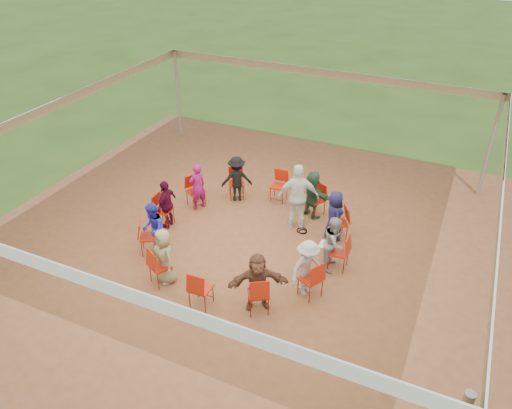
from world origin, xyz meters
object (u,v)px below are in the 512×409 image
at_px(person_seated_1, 334,216).
at_px(person_seated_9, 307,268).
at_px(person_seated_5, 167,204).
at_px(person_seated_6, 153,229).
at_px(chair_2, 315,200).
at_px(person_seated_2, 313,194).
at_px(chair_5, 196,192).
at_px(chair_11, 311,279).
at_px(chair_1, 338,223).
at_px(chair_10, 258,294).
at_px(chair_3, 279,186).
at_px(person_seated_7, 165,256).
at_px(chair_8, 161,266).
at_px(chair_7, 149,237).
at_px(person_seated_3, 237,179).
at_px(person_seated_4, 197,186).
at_px(standing_person, 298,197).
at_px(cable_coil, 302,231).
at_px(chair_9, 201,288).
at_px(person_seated_8, 258,282).
at_px(chair_4, 236,184).
at_px(person_seated_0, 334,243).
at_px(laptop, 327,243).
at_px(chair_0, 339,252).
at_px(chair_6, 164,210).

bearing_deg(person_seated_1, person_seated_9, 150.00).
relative_size(person_seated_5, person_seated_6, 1.00).
height_order(chair_2, person_seated_2, person_seated_2).
height_order(chair_5, chair_11, same).
height_order(chair_1, chair_10, same).
relative_size(chair_3, person_seated_7, 0.68).
bearing_deg(chair_8, person_seated_1, 75.41).
bearing_deg(person_seated_2, person_seated_6, 75.00).
height_order(chair_1, person_seated_9, person_seated_9).
bearing_deg(chair_7, person_seated_3, 133.47).
distance_m(chair_3, person_seated_1, 2.26).
distance_m(chair_11, person_seated_4, 4.50).
height_order(person_seated_5, standing_person, standing_person).
xyz_separation_m(chair_5, cable_coil, (3.10, 0.05, -0.43)).
bearing_deg(chair_10, chair_8, 150.00).
relative_size(chair_7, person_seated_7, 0.68).
height_order(person_seated_3, standing_person, standing_person).
relative_size(chair_1, chair_9, 1.00).
xyz_separation_m(chair_11, person_seated_1, (-0.19, 2.24, 0.22)).
relative_size(chair_10, person_seated_7, 0.68).
distance_m(person_seated_6, person_seated_8, 3.09).
relative_size(chair_2, cable_coil, 2.66).
bearing_deg(chair_10, chair_4, 90.00).
xyz_separation_m(chair_2, chair_10, (0.16, -3.99, 0.00)).
bearing_deg(person_seated_5, chair_3, 136.53).
bearing_deg(person_seated_0, chair_1, 9.30).
xyz_separation_m(chair_11, laptop, (-0.02, 1.15, 0.18)).
height_order(chair_1, chair_9, same).
distance_m(person_seated_9, standing_person, 2.56).
height_order(person_seated_0, person_seated_2, same).
bearing_deg(chair_11, person_seated_1, 32.65).
xyz_separation_m(chair_4, chair_8, (0.16, -3.99, 0.00)).
relative_size(person_seated_1, person_seated_4, 1.00).
xyz_separation_m(person_seated_0, standing_person, (-1.34, 1.20, 0.22)).
distance_m(chair_8, laptop, 3.75).
relative_size(person_seated_2, person_seated_4, 1.00).
bearing_deg(person_seated_4, chair_1, 120.88).
relative_size(person_seated_3, person_seated_7, 1.00).
distance_m(chair_4, chair_7, 3.26).
relative_size(chair_5, person_seated_2, 0.68).
bearing_deg(chair_0, chair_8, 120.00).
bearing_deg(chair_11, cable_coil, 51.73).
bearing_deg(person_seated_5, person_seated_1, 105.00).
bearing_deg(chair_8, person_seated_4, 133.47).
distance_m(chair_10, person_seated_6, 3.18).
xyz_separation_m(chair_9, person_seated_7, (-1.11, 0.37, 0.22)).
bearing_deg(chair_11, standing_person, 54.57).
relative_size(chair_5, person_seated_3, 0.68).
xyz_separation_m(chair_5, person_seated_4, (0.11, -0.06, 0.22)).
bearing_deg(chair_6, chair_3, 135.00).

